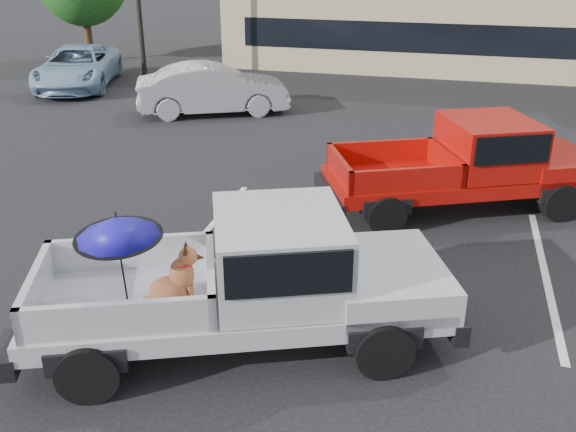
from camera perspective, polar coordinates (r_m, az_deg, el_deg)
name	(u,v)px	position (r m, az deg, el deg)	size (l,w,h in m)	color
ground	(344,315)	(9.59, 5.01, -8.75)	(90.00, 90.00, 0.00)	black
stripe_left	(203,235)	(12.00, -7.57, -1.72)	(0.12, 5.00, 0.01)	silver
stripe_right	(545,275)	(11.38, 21.91, -4.89)	(0.12, 5.00, 0.01)	silver
silver_pickup	(261,274)	(8.46, -2.37, -5.17)	(6.01, 3.93, 2.06)	black
red_pickup	(479,161)	(13.32, 16.61, 4.75)	(5.83, 4.03, 1.82)	black
silver_sedan	(213,89)	(20.03, -6.67, 11.14)	(1.59, 4.56, 1.50)	#A2A4A9
blue_suv	(77,67)	(24.65, -18.21, 12.46)	(2.34, 5.08, 1.41)	#82A1C2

